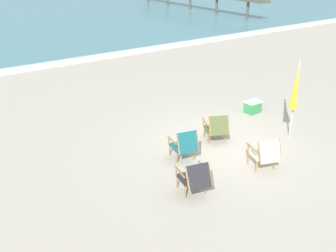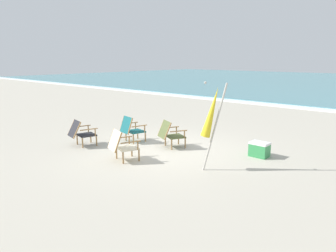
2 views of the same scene
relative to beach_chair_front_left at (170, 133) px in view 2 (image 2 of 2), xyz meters
name	(u,v)px [view 2 (image 2 of 2)]	position (x,y,z in m)	size (l,w,h in m)	color
ground_plane	(166,149)	(0.03, -0.23, -0.43)	(80.00, 80.00, 0.00)	#B7AF9E
surf_band	(302,107)	(0.03, 10.40, -0.40)	(80.00, 1.10, 0.06)	white
beach_chair_front_left	(170,133)	(0.00, 0.00, 0.00)	(0.82, 0.89, 0.80)	#515B33
beach_chair_far_center	(131,128)	(-1.34, -0.33, 0.00)	(0.70, 0.78, 0.82)	#196066
beach_chair_back_right	(81,132)	(-2.09, -1.65, 0.00)	(0.73, 0.86, 0.79)	#28282D
beach_chair_mid_center	(122,145)	(-0.07, -1.77, 0.00)	(0.77, 0.84, 0.81)	beige
umbrella_furled_yellow	(212,113)	(2.02, -0.86, 0.93)	(0.56, 0.45, 2.08)	#B7B2A8
cooler_box	(259,149)	(2.37, 0.91, -0.23)	(0.49, 0.35, 0.40)	#338C4C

